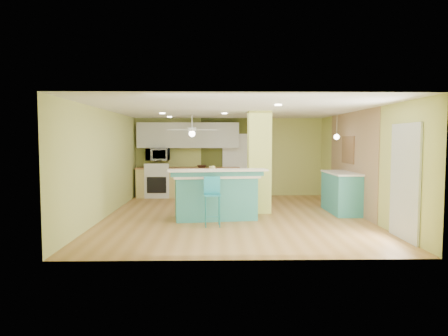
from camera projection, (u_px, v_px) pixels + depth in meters
The scene contains 23 objects.
floor at pixel (234, 216), 9.47m from camera, with size 6.00×7.00×0.01m, color #9F6E37.
ceiling at pixel (234, 110), 9.29m from camera, with size 6.00×7.00×0.01m, color white.
wall_back at pixel (229, 157), 12.88m from camera, with size 6.00×0.01×2.50m, color #BEC569.
wall_front at pixel (245, 177), 5.89m from camera, with size 6.00×0.01×2.50m, color #BEC569.
wall_left at pixel (106, 164), 9.32m from camera, with size 0.01×7.00×2.50m, color #BEC569.
wall_right at pixel (361, 163), 9.44m from camera, with size 0.01×7.00×2.50m, color #BEC569.
wood_panel at pixel (351, 162), 10.04m from camera, with size 0.02×3.40×2.50m, color #917053.
olive_accent at pixel (235, 157), 12.86m from camera, with size 2.20×0.02×2.50m, color #4D5321.
interior_door at pixel (235, 165), 12.85m from camera, with size 0.82×0.05×2.00m, color white.
french_door at pixel (405, 182), 7.16m from camera, with size 0.04×1.08×2.10m, color silver.
column at pixel (259, 162), 9.89m from camera, with size 0.55×0.55×2.50m, color #C8D060.
kitchen_run at pixel (188, 182), 12.60m from camera, with size 3.25×0.63×0.94m.
stove at pixel (158, 183), 12.57m from camera, with size 0.76×0.66×1.08m.
upper_cabinets at pixel (188, 135), 12.62m from camera, with size 3.20×0.34×0.80m, color silver.
microwave at pixel (158, 154), 12.52m from camera, with size 0.70×0.48×0.39m, color white.
ceiling_fan at pixel (192, 130), 11.30m from camera, with size 1.41×1.41×0.61m.
pendant_lamp at pixel (337, 137), 10.14m from camera, with size 0.14×0.14×0.69m.
wall_decor at pixel (348, 150), 10.22m from camera, with size 0.03×0.90×0.70m, color brown.
peninsula at pixel (215, 195), 9.14m from camera, with size 2.22×1.40×1.16m.
bar_stool at pixel (212, 193), 8.35m from camera, with size 0.36×0.36×1.03m.
side_counter at pixel (342, 192), 9.90m from camera, with size 0.67×1.57×1.01m.
fruit_bowl at pixel (202, 166), 12.48m from camera, with size 0.31×0.31×0.08m, color #341D15.
canister at pixel (212, 170), 9.16m from camera, with size 0.14×0.14×0.19m, color gold.
Camera 1 is at (-0.43, -9.36, 1.80)m, focal length 32.00 mm.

